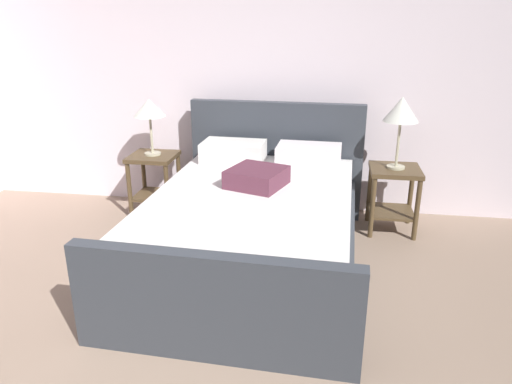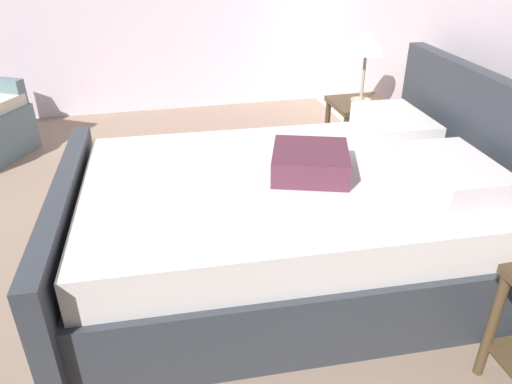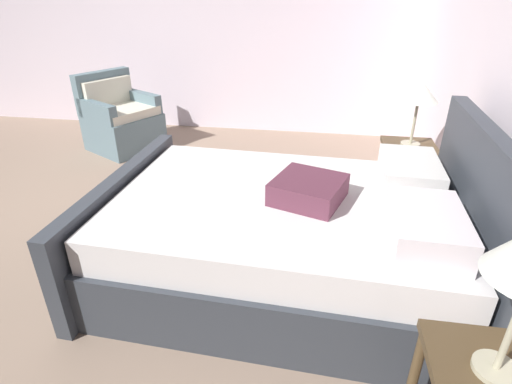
# 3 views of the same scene
# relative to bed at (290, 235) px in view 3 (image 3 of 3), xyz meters

# --- Properties ---
(ground_plane) EXTENTS (5.61, 6.76, 0.02)m
(ground_plane) POSITION_rel_bed_xyz_m (-0.31, -2.11, -0.35)
(ground_plane) COLOR gray
(wall_side_left) EXTENTS (0.12, 6.88, 2.86)m
(wall_side_left) POSITION_rel_bed_xyz_m (-3.18, -2.11, 1.09)
(wall_side_left) COLOR silver
(wall_side_left) RESTS_ON ground
(bed) EXTENTS (1.76, 2.42, 1.12)m
(bed) POSITION_rel_bed_xyz_m (0.00, 0.00, 0.00)
(bed) COLOR #353B43
(bed) RESTS_ON ground
(nightstand_left) EXTENTS (0.44, 0.44, 0.60)m
(nightstand_left) POSITION_rel_bed_xyz_m (-1.15, 0.91, 0.06)
(nightstand_left) COLOR #503D26
(nightstand_left) RESTS_ON ground
(table_lamp_left) EXTENTS (0.30, 0.30, 0.54)m
(table_lamp_left) POSITION_rel_bed_xyz_m (-1.15, 0.91, 0.70)
(table_lamp_left) COLOR #B7B293
(table_lamp_left) RESTS_ON nightstand_left
(armchair) EXTENTS (0.99, 0.99, 0.90)m
(armchair) POSITION_rel_bed_xyz_m (-2.18, -2.26, 0.01)
(armchair) COLOR slate
(armchair) RESTS_ON ground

